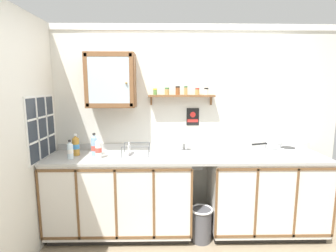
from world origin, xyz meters
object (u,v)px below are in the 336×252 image
bottle_opaque_white_1 (98,149)px  bottle_water_blue_0 (94,146)px  hot_plate_stove (281,152)px  saucepan (272,144)px  bottle_juice_amber_2 (76,146)px  warning_sign (193,117)px  dish_rack (135,154)px  sink (180,157)px  mug (205,152)px  wall_cabinet (111,80)px  bottle_water_clear_3 (70,150)px  trash_bin (201,224)px

bottle_opaque_white_1 → bottle_water_blue_0: bearing=122.8°
hot_plate_stove → saucepan: bearing=167.4°
bottle_juice_amber_2 → warning_sign: 1.42m
bottle_juice_amber_2 → dish_rack: bearing=-4.0°
sink → mug: (0.28, -0.07, 0.07)m
wall_cabinet → bottle_water_clear_3: bearing=-147.6°
bottle_water_clear_3 → wall_cabinet: (0.42, 0.26, 0.76)m
hot_plate_stove → mug: 0.87m
bottle_opaque_white_1 → wall_cabinet: bearing=65.9°
saucepan → trash_bin: bearing=-168.5°
bottle_juice_amber_2 → warning_sign: size_ratio=1.17×
bottle_water_blue_0 → wall_cabinet: size_ratio=0.42×
warning_sign → bottle_water_clear_3: bearing=-164.2°
bottle_water_clear_3 → trash_bin: bottle_water_clear_3 is taller
warning_sign → trash_bin: 1.25m
sink → wall_cabinet: 1.19m
bottle_juice_amber_2 → wall_cabinet: bearing=16.9°
dish_rack → wall_cabinet: (-0.28, 0.17, 0.82)m
wall_cabinet → warning_sign: 1.07m
dish_rack → mug: dish_rack is taller
wall_cabinet → hot_plate_stove: bearing=-5.1°
dish_rack → saucepan: bearing=0.6°
bottle_juice_amber_2 → bottle_water_clear_3: size_ratio=1.18×
bottle_opaque_white_1 → bottle_water_clear_3: bearing=-177.5°
bottle_opaque_white_1 → dish_rack: size_ratio=0.73×
bottle_opaque_white_1 → sink: bearing=7.9°
hot_plate_stove → bottle_juice_amber_2: size_ratio=1.54×
saucepan → bottle_water_clear_3: (-2.26, -0.11, -0.03)m
bottle_water_clear_3 → mug: (1.49, 0.07, -0.05)m
hot_plate_stove → warning_sign: warning_sign is taller
saucepan → dish_rack: dish_rack is taller
mug → wall_cabinet: (-1.07, 0.20, 0.80)m
dish_rack → bottle_opaque_white_1: bearing=-168.2°
hot_plate_stove → dish_rack: dish_rack is taller
saucepan → bottle_opaque_white_1: bottle_opaque_white_1 is taller
bottle_opaque_white_1 → trash_bin: (1.14, -0.07, -0.86)m
saucepan → bottle_water_clear_3: bearing=-177.2°
trash_bin → dish_rack: bearing=168.6°
bottle_water_blue_0 → dish_rack: (0.46, -0.03, -0.09)m
bottle_water_blue_0 → bottle_opaque_white_1: size_ratio=1.11×
sink → saucepan: 1.07m
saucepan → mug: (-0.77, -0.04, -0.08)m
dish_rack → mug: size_ratio=2.98×
saucepan → bottle_opaque_white_1: 1.96m
bottle_water_blue_0 → wall_cabinet: bearing=37.1°
bottle_water_blue_0 → wall_cabinet: 0.77m
dish_rack → wall_cabinet: bearing=148.7°
bottle_opaque_white_1 → warning_sign: warning_sign is taller
bottle_water_clear_3 → bottle_water_blue_0: bearing=28.3°
bottle_water_clear_3 → bottle_juice_amber_2: bearing=84.0°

